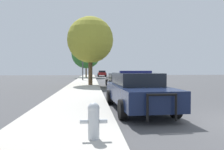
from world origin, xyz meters
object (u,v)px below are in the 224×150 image
fire_hydrant (94,119)px  car_background_midblock (118,79)px  tree_sidewalk_far (86,54)px  police_car (137,90)px  car_background_distant (102,73)px  tree_sidewalk_mid (90,40)px  traffic_light (93,57)px

fire_hydrant → car_background_midblock: size_ratio=0.18×
car_background_midblock → tree_sidewalk_far: bearing=96.8°
police_car → fire_hydrant: bearing=63.1°
car_background_distant → tree_sidewalk_mid: 28.20m
traffic_light → fire_hydrant: bearing=-90.5°
tree_sidewalk_mid → traffic_light: bearing=87.8°
tree_sidewalk_far → police_car: bearing=-85.1°
tree_sidewalk_mid → fire_hydrant: bearing=-89.5°
fire_hydrant → tree_sidewalk_far: (-1.04, 36.91, 4.00)m
police_car → car_background_midblock: bearing=-95.7°
fire_hydrant → tree_sidewalk_mid: tree_sidewalk_mid is taller
tree_sidewalk_mid → tree_sidewalk_far: bearing=92.5°
police_car → tree_sidewalk_mid: tree_sidewalk_mid is taller
fire_hydrant → car_background_distant: car_background_distant is taller
traffic_light → car_background_midblock: 10.83m
traffic_light → tree_sidewalk_mid: tree_sidewalk_mid is taller
police_car → traffic_light: bearing=-88.6°
police_car → tree_sidewalk_mid: bearing=-83.9°
traffic_light → tree_sidewalk_mid: size_ratio=0.70×
tree_sidewalk_far → car_background_distant: bearing=66.1°
car_background_midblock → tree_sidewalk_far: size_ratio=0.62×
traffic_light → car_background_midblock: bearing=-77.9°
fire_hydrant → tree_sidewalk_far: size_ratio=0.11×
fire_hydrant → tree_sidewalk_far: tree_sidewalk_far is taller
traffic_light → car_background_midblock: size_ratio=1.04×
car_background_midblock → car_background_distant: bearing=87.8°
traffic_light → police_car: bearing=-85.9°
car_background_distant → police_car: bearing=-90.8°
traffic_light → car_background_distant: size_ratio=1.00×
police_car → car_background_distant: bearing=-93.4°
police_car → car_background_distant: police_car is taller
traffic_light → tree_sidewalk_mid: bearing=-92.2°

